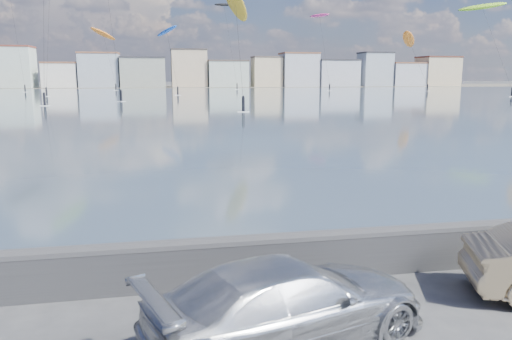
% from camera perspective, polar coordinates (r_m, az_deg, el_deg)
% --- Properties ---
extents(bay_water, '(500.00, 177.00, 0.00)m').
position_cam_1_polar(bay_water, '(98.73, -10.53, 8.06)').
color(bay_water, '#3D4C5A').
rests_on(bay_water, ground).
extents(far_shore_strip, '(500.00, 60.00, 0.00)m').
position_cam_1_polar(far_shore_strip, '(207.18, -10.94, 9.37)').
color(far_shore_strip, '#4C473D').
rests_on(far_shore_strip, ground).
extents(seawall, '(400.00, 0.36, 1.08)m').
position_cam_1_polar(seawall, '(10.59, -4.02, -10.14)').
color(seawall, '#28282B').
rests_on(seawall, ground).
extents(far_buildings, '(240.79, 13.26, 14.60)m').
position_cam_1_polar(far_buildings, '(193.15, -10.58, 11.08)').
color(far_buildings, white).
rests_on(far_buildings, ground).
extents(car_silver, '(5.28, 3.46, 1.42)m').
position_cam_1_polar(car_silver, '(8.43, 3.82, -14.88)').
color(car_silver, silver).
rests_on(car_silver, ground).
extents(kitesurfer_0, '(5.55, 20.39, 23.20)m').
position_cam_1_polar(kitesurfer_0, '(161.58, 7.27, 17.04)').
color(kitesurfer_0, '#E5338C').
rests_on(kitesurfer_0, ground).
extents(kitesurfer_3, '(8.71, 15.00, 19.11)m').
position_cam_1_polar(kitesurfer_3, '(165.30, -17.06, 14.58)').
color(kitesurfer_3, orange).
rests_on(kitesurfer_3, ground).
extents(kitesurfer_5, '(10.29, 16.02, 20.90)m').
position_cam_1_polar(kitesurfer_5, '(127.61, 24.45, 16.55)').
color(kitesurfer_5, '#8CD826').
rests_on(kitesurfer_5, ground).
extents(kitesurfer_6, '(7.13, 12.54, 27.59)m').
position_cam_1_polar(kitesurfer_6, '(167.48, -3.66, 18.15)').
color(kitesurfer_6, black).
rests_on(kitesurfer_6, ground).
extents(kitesurfer_10, '(8.56, 13.41, 17.42)m').
position_cam_1_polar(kitesurfer_10, '(156.28, 17.06, 14.06)').
color(kitesurfer_10, orange).
rests_on(kitesurfer_10, ground).
extents(kitesurfer_13, '(6.38, 16.11, 16.44)m').
position_cam_1_polar(kitesurfer_13, '(124.75, -10.15, 15.28)').
color(kitesurfer_13, blue).
rests_on(kitesurfer_13, ground).
extents(kitesurfer_14, '(6.01, 17.99, 17.19)m').
position_cam_1_polar(kitesurfer_14, '(74.29, -2.35, 18.45)').
color(kitesurfer_14, '#BF8C19').
rests_on(kitesurfer_14, ground).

